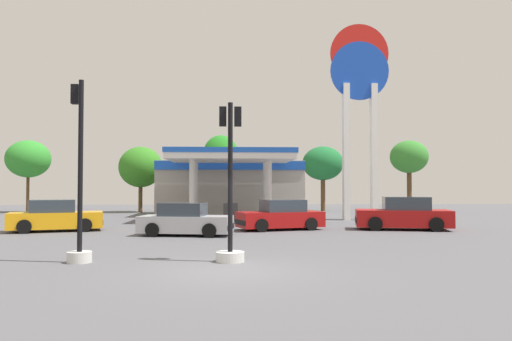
# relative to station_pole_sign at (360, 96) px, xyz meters

# --- Properties ---
(ground_plane) EXTENTS (90.00, 90.00, 0.00)m
(ground_plane) POSITION_rel_station_pole_sign_xyz_m (-8.51, -18.43, -8.03)
(ground_plane) COLOR #56565B
(ground_plane) RESTS_ON ground
(gas_station) EXTENTS (10.42, 12.89, 4.40)m
(gas_station) POSITION_rel_station_pole_sign_xyz_m (-8.34, 5.59, -5.86)
(gas_station) COLOR #ADA89E
(gas_station) RESTS_ON ground
(station_pole_sign) EXTENTS (3.80, 0.56, 12.69)m
(station_pole_sign) POSITION_rel_station_pole_sign_xyz_m (0.00, 0.00, 0.00)
(station_pole_sign) COLOR white
(station_pole_sign) RESTS_ON ground
(car_0) EXTENTS (4.58, 2.91, 1.52)m
(car_0) POSITION_rel_station_pole_sign_xyz_m (-16.81, -6.90, -7.34)
(car_0) COLOR black
(car_0) RESTS_ON ground
(car_1) EXTENTS (4.25, 2.38, 1.44)m
(car_1) POSITION_rel_station_pole_sign_xyz_m (-10.37, -9.30, -7.38)
(car_1) COLOR black
(car_1) RESTS_ON ground
(car_2) EXTENTS (4.49, 2.84, 1.50)m
(car_2) POSITION_rel_station_pole_sign_xyz_m (-5.89, -6.75, -7.35)
(car_2) COLOR black
(car_2) RESTS_ON ground
(car_3) EXTENTS (4.88, 2.85, 1.64)m
(car_3) POSITION_rel_station_pole_sign_xyz_m (0.23, -7.07, -7.29)
(car_3) COLOR black
(car_3) RESTS_ON ground
(traffic_signal_0) EXTENTS (0.82, 0.82, 4.61)m
(traffic_signal_0) POSITION_rel_station_pole_sign_xyz_m (-8.43, -16.85, -6.52)
(traffic_signal_0) COLOR silver
(traffic_signal_0) RESTS_ON ground
(traffic_signal_1) EXTENTS (0.69, 0.70, 5.24)m
(traffic_signal_1) POSITION_rel_station_pole_sign_xyz_m (-12.75, -16.77, -6.38)
(traffic_signal_1) COLOR silver
(traffic_signal_1) RESTS_ON ground
(tree_0) EXTENTS (3.55, 3.55, 5.93)m
(tree_0) POSITION_rel_station_pole_sign_xyz_m (-24.93, 10.15, -3.64)
(tree_0) COLOR brown
(tree_0) RESTS_ON ground
(tree_1) EXTENTS (3.58, 3.58, 5.43)m
(tree_1) POSITION_rel_station_pole_sign_xyz_m (-15.75, 9.96, -4.29)
(tree_1) COLOR brown
(tree_1) RESTS_ON ground
(tree_2) EXTENTS (2.90, 2.90, 6.41)m
(tree_2) POSITION_rel_station_pole_sign_xyz_m (-9.12, 9.80, -3.21)
(tree_2) COLOR brown
(tree_2) RESTS_ON ground
(tree_3) EXTENTS (3.55, 3.55, 5.62)m
(tree_3) POSITION_rel_station_pole_sign_xyz_m (-0.27, 11.04, -3.91)
(tree_3) COLOR brown
(tree_3) RESTS_ON ground
(tree_4) EXTENTS (3.17, 3.17, 6.03)m
(tree_4) POSITION_rel_station_pole_sign_xyz_m (6.77, 9.44, -3.43)
(tree_4) COLOR brown
(tree_4) RESTS_ON ground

